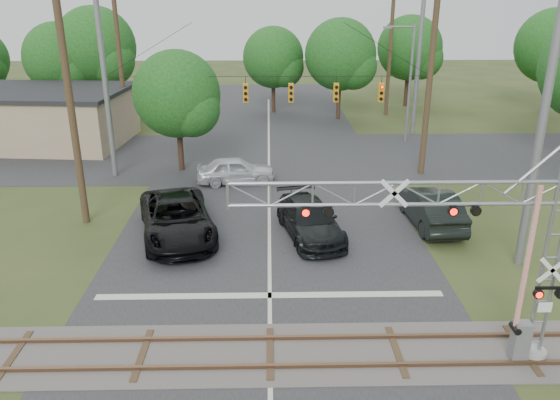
{
  "coord_description": "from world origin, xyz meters",
  "views": [
    {
      "loc": [
        0.01,
        -12.27,
        10.67
      ],
      "look_at": [
        0.43,
        7.5,
        3.08
      ],
      "focal_mm": 35.0,
      "sensor_mm": 36.0,
      "label": 1
    }
  ],
  "objects_px": {
    "traffic_signal_span": "(284,83)",
    "pickup_black": "(177,218)",
    "car_dark": "(310,220)",
    "commercial_building": "(10,116)",
    "crossing_gantry": "(456,240)",
    "streetlight": "(408,79)",
    "sedan_silver": "(236,170)"
  },
  "relations": [
    {
      "from": "commercial_building",
      "to": "sedan_silver",
      "type": "bearing_deg",
      "value": -24.19
    },
    {
      "from": "crossing_gantry",
      "to": "sedan_silver",
      "type": "bearing_deg",
      "value": 113.36
    },
    {
      "from": "crossing_gantry",
      "to": "car_dark",
      "type": "relative_size",
      "value": 1.77
    },
    {
      "from": "crossing_gantry",
      "to": "traffic_signal_span",
      "type": "relative_size",
      "value": 0.5
    },
    {
      "from": "pickup_black",
      "to": "streetlight",
      "type": "height_order",
      "value": "streetlight"
    },
    {
      "from": "crossing_gantry",
      "to": "pickup_black",
      "type": "xyz_separation_m",
      "value": [
        -9.56,
        9.25,
        -3.13
      ]
    },
    {
      "from": "car_dark",
      "to": "commercial_building",
      "type": "bearing_deg",
      "value": 128.34
    },
    {
      "from": "car_dark",
      "to": "pickup_black",
      "type": "bearing_deg",
      "value": 167.29
    },
    {
      "from": "commercial_building",
      "to": "streetlight",
      "type": "xyz_separation_m",
      "value": [
        29.22,
        -0.78,
        2.77
      ]
    },
    {
      "from": "commercial_building",
      "to": "streetlight",
      "type": "bearing_deg",
      "value": 3.53
    },
    {
      "from": "pickup_black",
      "to": "commercial_building",
      "type": "distance_m",
      "value": 22.78
    },
    {
      "from": "crossing_gantry",
      "to": "streetlight",
      "type": "xyz_separation_m",
      "value": [
        4.77,
        25.67,
        0.72
      ]
    },
    {
      "from": "pickup_black",
      "to": "crossing_gantry",
      "type": "bearing_deg",
      "value": -58.46
    },
    {
      "from": "crossing_gantry",
      "to": "pickup_black",
      "type": "distance_m",
      "value": 13.67
    },
    {
      "from": "car_dark",
      "to": "streetlight",
      "type": "distance_m",
      "value": 18.81
    },
    {
      "from": "traffic_signal_span",
      "to": "pickup_black",
      "type": "distance_m",
      "value": 11.47
    },
    {
      "from": "pickup_black",
      "to": "sedan_silver",
      "type": "bearing_deg",
      "value": 58.73
    },
    {
      "from": "pickup_black",
      "to": "car_dark",
      "type": "height_order",
      "value": "pickup_black"
    },
    {
      "from": "sedan_silver",
      "to": "streetlight",
      "type": "xyz_separation_m",
      "value": [
        12.03,
        8.85,
        4.0
      ]
    },
    {
      "from": "traffic_signal_span",
      "to": "commercial_building",
      "type": "distance_m",
      "value": 21.93
    },
    {
      "from": "crossing_gantry",
      "to": "car_dark",
      "type": "distance_m",
      "value": 10.35
    },
    {
      "from": "crossing_gantry",
      "to": "traffic_signal_span",
      "type": "bearing_deg",
      "value": 103.48
    },
    {
      "from": "sedan_silver",
      "to": "commercial_building",
      "type": "relative_size",
      "value": 0.26
    },
    {
      "from": "traffic_signal_span",
      "to": "pickup_black",
      "type": "height_order",
      "value": "traffic_signal_span"
    },
    {
      "from": "traffic_signal_span",
      "to": "car_dark",
      "type": "relative_size",
      "value": 3.5
    },
    {
      "from": "commercial_building",
      "to": "streetlight",
      "type": "height_order",
      "value": "streetlight"
    },
    {
      "from": "streetlight",
      "to": "pickup_black",
      "type": "bearing_deg",
      "value": -131.1
    },
    {
      "from": "pickup_black",
      "to": "car_dark",
      "type": "distance_m",
      "value": 6.14
    },
    {
      "from": "car_dark",
      "to": "crossing_gantry",
      "type": "bearing_deg",
      "value": -81.92
    },
    {
      "from": "car_dark",
      "to": "commercial_building",
      "type": "distance_m",
      "value": 27.22
    },
    {
      "from": "commercial_building",
      "to": "streetlight",
      "type": "distance_m",
      "value": 29.37
    },
    {
      "from": "car_dark",
      "to": "streetlight",
      "type": "relative_size",
      "value": 0.65
    }
  ]
}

